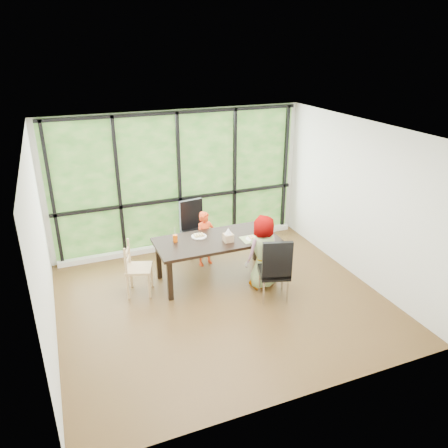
% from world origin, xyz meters
% --- Properties ---
extents(ground, '(5.00, 5.00, 0.00)m').
position_xyz_m(ground, '(0.00, 0.00, 0.00)').
color(ground, black).
rests_on(ground, ground).
extents(back_wall, '(5.00, 0.00, 5.00)m').
position_xyz_m(back_wall, '(0.00, 2.25, 1.35)').
color(back_wall, silver).
rests_on(back_wall, ground).
extents(foliage_backdrop, '(4.80, 0.02, 2.65)m').
position_xyz_m(foliage_backdrop, '(0.00, 2.23, 1.35)').
color(foliage_backdrop, '#214817').
rests_on(foliage_backdrop, back_wall).
extents(window_mullions, '(4.80, 0.06, 2.65)m').
position_xyz_m(window_mullions, '(0.00, 2.19, 1.35)').
color(window_mullions, black).
rests_on(window_mullions, back_wall).
extents(window_sill, '(4.80, 0.12, 0.10)m').
position_xyz_m(window_sill, '(0.00, 2.15, 0.05)').
color(window_sill, silver).
rests_on(window_sill, ground).
extents(dining_table, '(2.12, 1.08, 0.75)m').
position_xyz_m(dining_table, '(0.18, 0.71, 0.38)').
color(dining_table, black).
rests_on(dining_table, ground).
extents(chair_window_leather, '(0.52, 0.52, 1.08)m').
position_xyz_m(chair_window_leather, '(0.13, 1.66, 0.54)').
color(chair_window_leather, black).
rests_on(chair_window_leather, ground).
extents(chair_interior_leather, '(0.57, 0.57, 1.08)m').
position_xyz_m(chair_interior_leather, '(0.81, -0.22, 0.54)').
color(chair_interior_leather, black).
rests_on(chair_interior_leather, ground).
extents(chair_end_beech, '(0.51, 0.53, 0.90)m').
position_xyz_m(chair_end_beech, '(-1.15, 0.72, 0.45)').
color(chair_end_beech, tan).
rests_on(chair_end_beech, ground).
extents(child_toddler, '(0.43, 0.34, 1.04)m').
position_xyz_m(child_toddler, '(0.18, 1.27, 0.52)').
color(child_toddler, '#E43F15').
rests_on(child_toddler, ground).
extents(child_older, '(0.68, 0.51, 1.27)m').
position_xyz_m(child_older, '(0.79, 0.18, 0.63)').
color(child_older, gray).
rests_on(child_older, ground).
extents(placemat, '(0.40, 0.29, 0.01)m').
position_xyz_m(placemat, '(0.76, 0.48, 0.75)').
color(placemat, tan).
rests_on(placemat, dining_table).
extents(plate_far, '(0.26, 0.26, 0.02)m').
position_xyz_m(plate_far, '(-0.06, 0.90, 0.76)').
color(plate_far, white).
rests_on(plate_far, dining_table).
extents(plate_near, '(0.21, 0.21, 0.01)m').
position_xyz_m(plate_near, '(0.74, 0.48, 0.76)').
color(plate_near, white).
rests_on(plate_near, dining_table).
extents(orange_cup, '(0.08, 0.08, 0.12)m').
position_xyz_m(orange_cup, '(-0.49, 0.86, 0.81)').
color(orange_cup, '#D85207').
rests_on(orange_cup, dining_table).
extents(green_cup, '(0.08, 0.08, 0.12)m').
position_xyz_m(green_cup, '(1.06, 0.43, 0.81)').
color(green_cup, '#52B92B').
rests_on(green_cup, dining_table).
extents(white_mug, '(0.09, 0.09, 0.09)m').
position_xyz_m(white_mug, '(1.16, 0.78, 0.80)').
color(white_mug, white).
rests_on(white_mug, dining_table).
extents(tissue_box, '(0.15, 0.15, 0.13)m').
position_xyz_m(tissue_box, '(0.34, 0.55, 0.82)').
color(tissue_box, tan).
rests_on(tissue_box, dining_table).
extents(crepe_rolls_far, '(0.20, 0.12, 0.04)m').
position_xyz_m(crepe_rolls_far, '(-0.06, 0.90, 0.78)').
color(crepe_rolls_far, tan).
rests_on(crepe_rolls_far, plate_far).
extents(crepe_rolls_near, '(0.10, 0.12, 0.04)m').
position_xyz_m(crepe_rolls_near, '(0.74, 0.48, 0.78)').
color(crepe_rolls_near, tan).
rests_on(crepe_rolls_near, plate_near).
extents(straw_white, '(0.01, 0.04, 0.20)m').
position_xyz_m(straw_white, '(-0.49, 0.86, 0.91)').
color(straw_white, white).
rests_on(straw_white, orange_cup).
extents(straw_pink, '(0.01, 0.04, 0.20)m').
position_xyz_m(straw_pink, '(1.06, 0.43, 0.91)').
color(straw_pink, pink).
rests_on(straw_pink, green_cup).
extents(tissue, '(0.12, 0.12, 0.11)m').
position_xyz_m(tissue, '(0.34, 0.55, 0.94)').
color(tissue, white).
rests_on(tissue, tissue_box).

